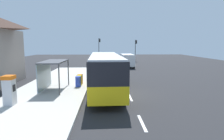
{
  "coord_description": "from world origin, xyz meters",
  "views": [
    {
      "loc": [
        -1.67,
        -15.78,
        4.15
      ],
      "look_at": [
        -1.0,
        3.88,
        1.5
      ],
      "focal_mm": 31.4,
      "sensor_mm": 36.0,
      "label": 1
    }
  ],
  "objects_px": {
    "recycling_bin_orange": "(80,79)",
    "traffic_light_near_side": "(136,47)",
    "white_van": "(127,60)",
    "traffic_light_far_side": "(99,46)",
    "recycling_bin_blue": "(78,82)",
    "recycling_bin_yellow": "(79,80)",
    "ticket_machine": "(9,90)",
    "sedan_near": "(122,58)",
    "bus": "(105,71)",
    "bus_shelter": "(50,68)"
  },
  "relations": [
    {
      "from": "traffic_light_far_side",
      "to": "bus_shelter",
      "type": "height_order",
      "value": "traffic_light_far_side"
    },
    {
      "from": "traffic_light_near_side",
      "to": "recycling_bin_yellow",
      "type": "bearing_deg",
      "value": -109.45
    },
    {
      "from": "white_van",
      "to": "bus_shelter",
      "type": "xyz_separation_m",
      "value": [
        -8.61,
        -17.59,
        0.75
      ]
    },
    {
      "from": "ticket_machine",
      "to": "traffic_light_far_side",
      "type": "xyz_separation_m",
      "value": [
        4.8,
        34.31,
        2.41
      ]
    },
    {
      "from": "bus",
      "to": "sedan_near",
      "type": "height_order",
      "value": "bus"
    },
    {
      "from": "white_van",
      "to": "bus_shelter",
      "type": "relative_size",
      "value": 1.31
    },
    {
      "from": "recycling_bin_yellow",
      "to": "traffic_light_far_side",
      "type": "bearing_deg",
      "value": 87.78
    },
    {
      "from": "recycling_bin_yellow",
      "to": "traffic_light_near_side",
      "type": "bearing_deg",
      "value": 70.55
    },
    {
      "from": "recycling_bin_orange",
      "to": "white_van",
      "type": "bearing_deg",
      "value": 67.07
    },
    {
      "from": "bus",
      "to": "white_van",
      "type": "bearing_deg",
      "value": 77.61
    },
    {
      "from": "white_van",
      "to": "traffic_light_far_side",
      "type": "height_order",
      "value": "traffic_light_far_side"
    },
    {
      "from": "traffic_light_near_side",
      "to": "traffic_light_far_side",
      "type": "distance_m",
      "value": 8.64
    },
    {
      "from": "sedan_near",
      "to": "recycling_bin_orange",
      "type": "relative_size",
      "value": 4.67
    },
    {
      "from": "ticket_machine",
      "to": "recycling_bin_orange",
      "type": "distance_m",
      "value": 7.71
    },
    {
      "from": "recycling_bin_orange",
      "to": "traffic_light_far_side",
      "type": "distance_m",
      "value": 27.74
    },
    {
      "from": "white_van",
      "to": "traffic_light_far_side",
      "type": "relative_size",
      "value": 0.97
    },
    {
      "from": "white_van",
      "to": "sedan_near",
      "type": "distance_m",
      "value": 11.65
    },
    {
      "from": "sedan_near",
      "to": "ticket_machine",
      "type": "xyz_separation_m",
      "value": [
        -10.2,
        -33.51,
        0.38
      ]
    },
    {
      "from": "bus",
      "to": "traffic_light_far_side",
      "type": "distance_m",
      "value": 30.32
    },
    {
      "from": "sedan_near",
      "to": "bus",
      "type": "bearing_deg",
      "value": -97.76
    },
    {
      "from": "white_van",
      "to": "recycling_bin_blue",
      "type": "distance_m",
      "value": 17.74
    },
    {
      "from": "recycling_bin_orange",
      "to": "bus_shelter",
      "type": "distance_m",
      "value": 3.61
    },
    {
      "from": "white_van",
      "to": "traffic_light_near_side",
      "type": "height_order",
      "value": "traffic_light_near_side"
    },
    {
      "from": "bus",
      "to": "recycling_bin_blue",
      "type": "xyz_separation_m",
      "value": [
        -2.49,
        1.28,
        -1.19
      ]
    },
    {
      "from": "white_van",
      "to": "recycling_bin_orange",
      "type": "distance_m",
      "value": 16.44
    },
    {
      "from": "traffic_light_near_side",
      "to": "bus",
      "type": "bearing_deg",
      "value": -103.76
    },
    {
      "from": "ticket_machine",
      "to": "traffic_light_near_side",
      "type": "xyz_separation_m",
      "value": [
        13.4,
        33.51,
        2.19
      ]
    },
    {
      "from": "ticket_machine",
      "to": "recycling_bin_yellow",
      "type": "relative_size",
      "value": 2.04
    },
    {
      "from": "recycling_bin_orange",
      "to": "recycling_bin_yellow",
      "type": "bearing_deg",
      "value": -90.0
    },
    {
      "from": "sedan_near",
      "to": "recycling_bin_yellow",
      "type": "bearing_deg",
      "value": -103.31
    },
    {
      "from": "recycling_bin_yellow",
      "to": "traffic_light_near_side",
      "type": "xyz_separation_m",
      "value": [
        9.7,
        27.46,
        2.7
      ]
    },
    {
      "from": "recycling_bin_orange",
      "to": "traffic_light_far_side",
      "type": "height_order",
      "value": "traffic_light_far_side"
    },
    {
      "from": "bus",
      "to": "traffic_light_far_side",
      "type": "bearing_deg",
      "value": 92.64
    },
    {
      "from": "recycling_bin_orange",
      "to": "traffic_light_near_side",
      "type": "bearing_deg",
      "value": 70.08
    },
    {
      "from": "ticket_machine",
      "to": "traffic_light_near_side",
      "type": "relative_size",
      "value": 0.38
    },
    {
      "from": "recycling_bin_blue",
      "to": "recycling_bin_yellow",
      "type": "relative_size",
      "value": 1.0
    },
    {
      "from": "ticket_machine",
      "to": "bus_shelter",
      "type": "distance_m",
      "value": 4.63
    },
    {
      "from": "bus",
      "to": "traffic_light_near_side",
      "type": "xyz_separation_m",
      "value": [
        7.21,
        29.44,
        1.51
      ]
    },
    {
      "from": "recycling_bin_blue",
      "to": "bus_shelter",
      "type": "relative_size",
      "value": 0.24
    },
    {
      "from": "white_van",
      "to": "bus_shelter",
      "type": "height_order",
      "value": "bus_shelter"
    },
    {
      "from": "recycling_bin_orange",
      "to": "traffic_light_near_side",
      "type": "distance_m",
      "value": 28.59
    },
    {
      "from": "bus",
      "to": "bus_shelter",
      "type": "distance_m",
      "value": 4.71
    },
    {
      "from": "recycling_bin_yellow",
      "to": "recycling_bin_orange",
      "type": "relative_size",
      "value": 1.0
    },
    {
      "from": "sedan_near",
      "to": "recycling_bin_blue",
      "type": "bearing_deg",
      "value": -102.99
    },
    {
      "from": "bus",
      "to": "traffic_light_near_side",
      "type": "relative_size",
      "value": 2.19
    },
    {
      "from": "sedan_near",
      "to": "ticket_machine",
      "type": "distance_m",
      "value": 35.03
    },
    {
      "from": "recycling_bin_orange",
      "to": "sedan_near",
      "type": "bearing_deg",
      "value": 76.35
    },
    {
      "from": "traffic_light_far_side",
      "to": "bus",
      "type": "bearing_deg",
      "value": -87.36
    },
    {
      "from": "ticket_machine",
      "to": "traffic_light_far_side",
      "type": "distance_m",
      "value": 34.73
    },
    {
      "from": "recycling_bin_yellow",
      "to": "recycling_bin_orange",
      "type": "xyz_separation_m",
      "value": [
        0.0,
        0.7,
        0.0
      ]
    }
  ]
}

